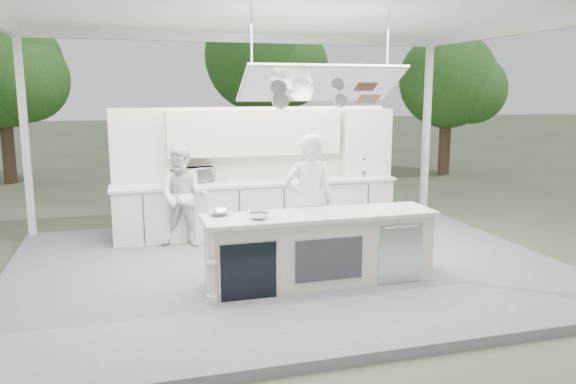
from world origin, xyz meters
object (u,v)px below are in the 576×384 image
object	(u,v)px
sous_chef	(184,196)
back_counter	(258,207)
head_chef	(309,202)
demo_island	(319,248)

from	to	relation	value
sous_chef	back_counter	bearing A→B (deg)	39.72
back_counter	head_chef	bearing A→B (deg)	-83.82
head_chef	sous_chef	distance (m)	2.33
demo_island	sous_chef	size ratio (longest dim) A/B	1.84
demo_island	head_chef	size ratio (longest dim) A/B	1.59
demo_island	back_counter	world-z (taller)	same
head_chef	sous_chef	world-z (taller)	head_chef
demo_island	sous_chef	world-z (taller)	sous_chef
demo_island	head_chef	distance (m)	0.79
sous_chef	demo_island	bearing A→B (deg)	-37.06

